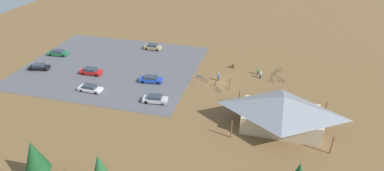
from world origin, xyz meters
The scene contains 28 objects.
ground centered at (0.00, 0.00, 0.00)m, with size 160.00×160.00×0.00m, color brown.
parking_lot_asphalt centered at (25.38, -1.41, 0.03)m, with size 38.17×31.65×0.05m, color #56565B.
bike_pavilion centered at (-11.99, 12.29, 3.27)m, with size 15.09×9.93×5.79m.
trash_bin centered at (-1.40, -7.50, 0.45)m, with size 0.60×0.60×0.90m, color brown.
lot_sign centered at (4.26, 1.86, 1.41)m, with size 0.56×0.08×2.20m.
pine_midwest centered at (18.31, 32.36, 4.22)m, with size 3.22×3.22×6.53m.
pine_east centered at (9.38, 31.96, 3.92)m, with size 2.52×2.52×6.08m.
bicycle_yellow_yard_right centered at (-10.76, -5.20, 0.38)m, with size 1.69×0.48×0.88m.
bicycle_green_front_row centered at (-10.09, -3.10, 0.37)m, with size 0.80×1.56×0.82m.
bicycle_silver_yard_front centered at (-10.78, -7.03, 0.37)m, with size 0.48×1.64×0.81m.
bicycle_orange_edge_south centered at (-1.98, 1.79, 0.36)m, with size 0.48×1.66×0.82m.
bicycle_blue_by_bin centered at (4.62, -0.74, 0.37)m, with size 1.66×0.48×0.83m.
bicycle_red_yard_center centered at (-12.10, -3.53, 0.35)m, with size 1.31×1.05×0.79m.
bicycle_purple_back_row centered at (0.90, 1.30, 0.35)m, with size 0.48×1.71×0.81m.
bicycle_black_near_sign centered at (-1.80, -0.75, 0.35)m, with size 0.48×1.70×0.79m.
bicycle_white_yard_left centered at (3.31, 0.38, 0.36)m, with size 1.60×0.74×0.80m.
bicycle_teal_near_porch centered at (-0.11, 3.45, 0.35)m, with size 1.17×1.20×0.80m.
bicycle_yellow_mid_cluster centered at (-11.67, -8.50, 0.36)m, with size 0.83×1.54×0.85m.
car_tan_second_row centered at (19.67, -12.68, 0.74)m, with size 4.27×1.98×1.38m.
car_white_near_entry centered at (24.12, 9.90, 0.71)m, with size 4.78×1.90×1.32m.
car_red_mid_lot centered at (27.71, 3.38, 0.77)m, with size 4.72×1.96×1.45m.
car_green_by_curb centered at (40.60, -3.48, 0.73)m, with size 4.90×2.32×1.35m.
car_blue_inner_stall centered at (13.95, 3.43, 0.73)m, with size 4.83×2.39×1.35m.
car_black_front_row centered at (39.99, 4.29, 0.71)m, with size 4.63×2.58×1.33m.
car_silver_aisle_side centered at (10.43, 10.45, 0.76)m, with size 4.67×2.28×1.42m.
visitor_near_lot centered at (0.68, -0.78, 0.94)m, with size 0.40×0.36×1.80m.
visitor_by_pavilion centered at (-7.74, -4.18, 0.86)m, with size 0.37×0.40×1.65m.
visitor_crossing_yard centered at (-7.09, -5.70, 0.87)m, with size 0.36×0.39×1.66m.
Camera 1 is at (-8.75, 56.87, 31.91)m, focal length 29.79 mm.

